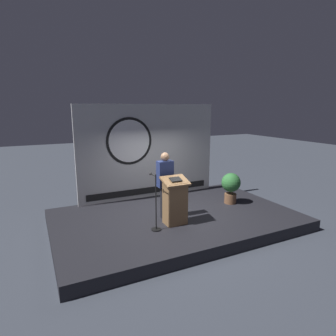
# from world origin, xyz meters

# --- Properties ---
(ground_plane) EXTENTS (40.00, 40.00, 0.00)m
(ground_plane) POSITION_xyz_m (0.00, 0.00, 0.00)
(ground_plane) COLOR #383D47
(stage_platform) EXTENTS (6.40, 4.00, 0.30)m
(stage_platform) POSITION_xyz_m (0.00, 0.00, 0.15)
(stage_platform) COLOR black
(stage_platform) RESTS_ON ground
(banner_display) EXTENTS (4.58, 0.12, 2.97)m
(banner_display) POSITION_xyz_m (-0.03, 1.85, 1.79)
(banner_display) COLOR silver
(banner_display) RESTS_ON stage_platform
(podium) EXTENTS (0.64, 0.49, 1.20)m
(podium) POSITION_xyz_m (-0.29, -0.51, 0.88)
(podium) COLOR olive
(podium) RESTS_ON stage_platform
(speaker_person) EXTENTS (0.40, 0.26, 1.75)m
(speaker_person) POSITION_xyz_m (-0.34, -0.03, 1.20)
(speaker_person) COLOR black
(speaker_person) RESTS_ON stage_platform
(microphone_stand) EXTENTS (0.24, 0.47, 1.37)m
(microphone_stand) POSITION_xyz_m (-0.87, -0.62, 0.77)
(microphone_stand) COLOR black
(microphone_stand) RESTS_ON stage_platform
(potted_plant) EXTENTS (0.57, 0.57, 0.94)m
(potted_plant) POSITION_xyz_m (1.94, 0.13, 0.86)
(potted_plant) COLOR brown
(potted_plant) RESTS_ON stage_platform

